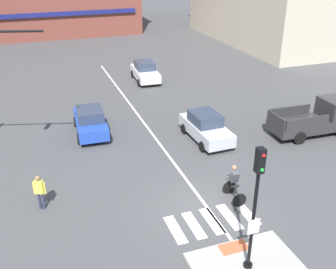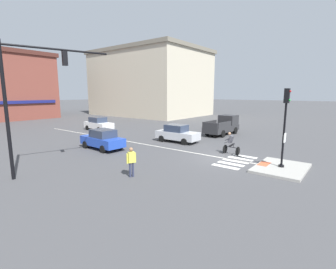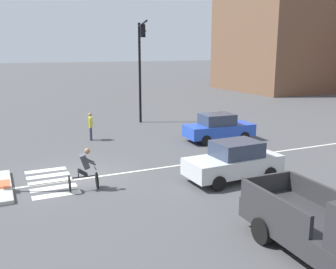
% 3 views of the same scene
% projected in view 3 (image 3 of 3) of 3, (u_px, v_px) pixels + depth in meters
% --- Properties ---
extents(ground_plane, '(300.00, 300.00, 0.00)m').
position_uv_depth(ground_plane, '(74.00, 178.00, 16.16)').
color(ground_plane, '#474749').
extents(tactile_pad_front, '(1.10, 0.60, 0.01)m').
position_uv_depth(tactile_pad_front, '(2.00, 184.00, 14.97)').
color(tactile_pad_front, '#DB5B38').
rests_on(tactile_pad_front, traffic_island).
extents(crosswalk_stripe_a, '(0.44, 1.80, 0.01)m').
position_uv_depth(crosswalk_stripe_a, '(46.00, 170.00, 17.21)').
color(crosswalk_stripe_a, silver).
rests_on(crosswalk_stripe_a, ground).
extents(crosswalk_stripe_b, '(0.44, 1.80, 0.01)m').
position_uv_depth(crosswalk_stripe_b, '(48.00, 176.00, 16.49)').
color(crosswalk_stripe_b, silver).
rests_on(crosswalk_stripe_b, ground).
extents(crosswalk_stripe_c, '(0.44, 1.80, 0.01)m').
position_uv_depth(crosswalk_stripe_c, '(51.00, 181.00, 15.76)').
color(crosswalk_stripe_c, silver).
rests_on(crosswalk_stripe_c, ground).
extents(crosswalk_stripe_d, '(0.44, 1.80, 0.01)m').
position_uv_depth(crosswalk_stripe_d, '(54.00, 188.00, 15.04)').
color(crosswalk_stripe_d, silver).
rests_on(crosswalk_stripe_d, ground).
extents(crosswalk_stripe_e, '(0.44, 1.80, 0.01)m').
position_uv_depth(crosswalk_stripe_e, '(57.00, 195.00, 14.32)').
color(crosswalk_stripe_e, silver).
rests_on(crosswalk_stripe_e, ground).
extents(lane_centre_line, '(0.14, 28.00, 0.01)m').
position_uv_depth(lane_centre_line, '(266.00, 153.00, 20.04)').
color(lane_centre_line, silver).
rests_on(lane_centre_line, ground).
extents(traffic_light_mast, '(5.44, 1.66, 7.22)m').
position_uv_depth(traffic_light_mast, '(141.00, 59.00, 26.51)').
color(traffic_light_mast, black).
rests_on(traffic_light_mast, ground).
extents(building_corner_left, '(14.42, 14.56, 19.55)m').
position_uv_depth(building_corner_left, '(286.00, 15.00, 49.84)').
color(building_corner_left, brown).
rests_on(building_corner_left, ground).
extents(car_silver_eastbound_mid, '(1.95, 4.15, 1.64)m').
position_uv_depth(car_silver_eastbound_mid, '(234.00, 161.00, 15.85)').
color(car_silver_eastbound_mid, silver).
rests_on(car_silver_eastbound_mid, ground).
extents(car_blue_westbound_far, '(2.01, 4.19, 1.64)m').
position_uv_depth(car_blue_westbound_far, '(218.00, 127.00, 22.62)').
color(car_blue_westbound_far, '#2347B7').
rests_on(car_blue_westbound_far, ground).
extents(cyclist, '(0.74, 1.14, 1.68)m').
position_uv_depth(cyclist, '(85.00, 169.00, 14.62)').
color(cyclist, black).
rests_on(cyclist, ground).
extents(pedestrian_at_curb_left, '(0.51, 0.34, 1.67)m').
position_uv_depth(pedestrian_at_curb_left, '(90.00, 124.00, 22.71)').
color(pedestrian_at_curb_left, '#2D334C').
rests_on(pedestrian_at_curb_left, ground).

